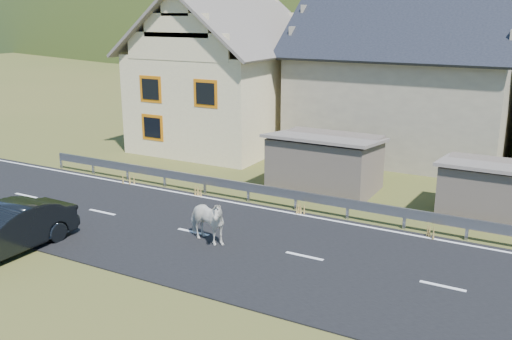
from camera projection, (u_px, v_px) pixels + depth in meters
The scene contains 11 objects.
ground at pixel (304, 257), 16.95m from camera, with size 160.00×160.00×0.00m, color #3E4B1C.
road at pixel (304, 257), 16.94m from camera, with size 60.00×7.00×0.04m, color black.
lane_markings at pixel (304, 256), 16.94m from camera, with size 60.00×6.60×0.01m, color silver.
guardrail at pixel (348, 204), 19.91m from camera, with size 28.10×0.09×0.75m.
shed_left at pixel (325, 164), 23.07m from camera, with size 4.30×3.30×2.40m, color #6F6155.
shed_right at pixel (495, 193), 19.67m from camera, with size 3.80×2.90×2.20m, color #6F6155.
house_cream at pixel (227, 63), 30.54m from camera, with size 7.80×9.80×8.30m.
house_stone_a at pixel (409, 61), 28.84m from camera, with size 10.80×9.80×8.90m.
conifer_patch at pixel (281, 16), 133.69m from camera, with size 76.00×50.00×28.00m, color black.
horse at pixel (206, 220), 17.76m from camera, with size 1.73×0.79×1.47m, color silver.
car at pixel (5, 230), 17.09m from camera, with size 1.54×4.41×1.45m, color black.
Camera 1 is at (6.23, -14.40, 7.07)m, focal length 40.00 mm.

